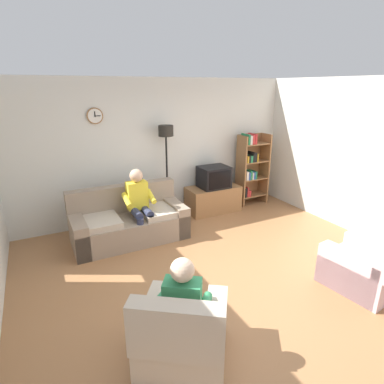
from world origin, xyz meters
name	(u,v)px	position (x,y,z in m)	size (l,w,h in m)	color
ground_plane	(230,277)	(0.00, 0.00, 0.00)	(12.00, 12.00, 0.00)	#9E6B42
back_wall_assembly	(158,149)	(0.00, 2.66, 1.35)	(6.20, 0.17, 2.70)	silver
right_wall	(379,162)	(2.86, 0.00, 1.35)	(0.12, 5.80, 2.70)	silver
couch	(129,222)	(-0.92, 1.77, 0.31)	(1.91, 0.90, 0.90)	gray
tv_stand	(213,199)	(1.03, 2.25, 0.27)	(1.10, 0.56, 0.54)	olive
tv	(214,177)	(1.03, 2.23, 0.76)	(0.60, 0.49, 0.44)	black
bookshelf	(250,167)	(2.03, 2.32, 0.83)	(0.68, 0.36, 1.59)	olive
floor_lamp	(166,147)	(0.04, 2.35, 1.45)	(0.28, 0.28, 1.85)	black
armchair_near_window	(183,336)	(-1.19, -0.98, 0.29)	(1.16, 1.18, 0.90)	#BCAD99
armchair_near_bookshelf	(366,268)	(1.45, -0.98, 0.29)	(0.91, 0.98, 0.90)	beige
person_on_couch	(139,202)	(-0.75, 1.66, 0.70)	(0.51, 0.54, 1.24)	yellow
person_in_left_armchair	(184,302)	(-1.14, -0.90, 0.60)	(0.61, 0.64, 1.12)	#338C59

